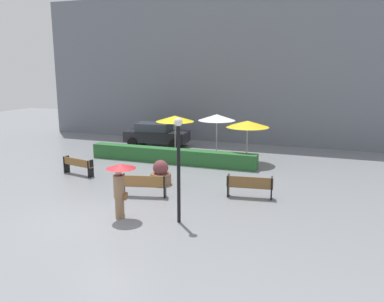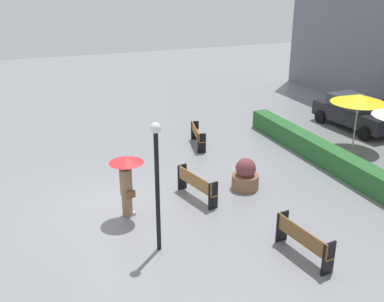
{
  "view_description": "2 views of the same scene",
  "coord_description": "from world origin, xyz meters",
  "px_view_note": "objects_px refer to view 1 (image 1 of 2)",
  "views": [
    {
      "loc": [
        7.48,
        -11.53,
        5.29
      ],
      "look_at": [
        1.33,
        5.41,
        1.45
      ],
      "focal_mm": 37.34,
      "sensor_mm": 36.0,
      "label": 1
    },
    {
      "loc": [
        12.76,
        -2.52,
        7.03
      ],
      "look_at": [
        -1.15,
        3.0,
        1.15
      ],
      "focal_mm": 42.37,
      "sensor_mm": 36.0,
      "label": 2
    }
  ],
  "objects_px": {
    "patio_umbrella_yellow": "(175,119)",
    "bench_far_left": "(78,165)",
    "planter_pot": "(161,174)",
    "bench_mid_center": "(144,184)",
    "pedestrian_with_umbrella": "(120,182)",
    "patio_umbrella_yellow_far": "(247,124)",
    "parked_car": "(156,134)",
    "bench_far_right": "(250,185)",
    "patio_umbrella_white": "(217,117)",
    "lamp_post": "(179,159)"
  },
  "relations": [
    {
      "from": "bench_mid_center",
      "to": "planter_pot",
      "type": "distance_m",
      "value": 1.89
    },
    {
      "from": "bench_far_right",
      "to": "lamp_post",
      "type": "xyz_separation_m",
      "value": [
        -1.75,
        -3.4,
        1.71
      ]
    },
    {
      "from": "bench_far_left",
      "to": "planter_pot",
      "type": "relative_size",
      "value": 1.65
    },
    {
      "from": "bench_mid_center",
      "to": "patio_umbrella_yellow_far",
      "type": "relative_size",
      "value": 0.8
    },
    {
      "from": "lamp_post",
      "to": "patio_umbrella_white",
      "type": "relative_size",
      "value": 1.4
    },
    {
      "from": "bench_mid_center",
      "to": "planter_pot",
      "type": "bearing_deg",
      "value": 92.58
    },
    {
      "from": "bench_far_right",
      "to": "pedestrian_with_umbrella",
      "type": "height_order",
      "value": "pedestrian_with_umbrella"
    },
    {
      "from": "bench_far_left",
      "to": "bench_far_right",
      "type": "bearing_deg",
      "value": -3.86
    },
    {
      "from": "patio_umbrella_yellow",
      "to": "lamp_post",
      "type": "bearing_deg",
      "value": -67.0
    },
    {
      "from": "lamp_post",
      "to": "parked_car",
      "type": "height_order",
      "value": "lamp_post"
    },
    {
      "from": "bench_mid_center",
      "to": "parked_car",
      "type": "xyz_separation_m",
      "value": [
        -4.05,
        9.93,
        0.27
      ]
    },
    {
      "from": "bench_far_left",
      "to": "bench_far_right",
      "type": "xyz_separation_m",
      "value": [
        8.74,
        -0.59,
        0.02
      ]
    },
    {
      "from": "pedestrian_with_umbrella",
      "to": "patio_umbrella_yellow_far",
      "type": "distance_m",
      "value": 9.95
    },
    {
      "from": "planter_pot",
      "to": "patio_umbrella_white",
      "type": "relative_size",
      "value": 0.43
    },
    {
      "from": "patio_umbrella_yellow",
      "to": "parked_car",
      "type": "bearing_deg",
      "value": 139.29
    },
    {
      "from": "lamp_post",
      "to": "parked_car",
      "type": "relative_size",
      "value": 0.84
    },
    {
      "from": "lamp_post",
      "to": "parked_car",
      "type": "xyz_separation_m",
      "value": [
        -6.44,
        11.99,
        -1.43
      ]
    },
    {
      "from": "pedestrian_with_umbrella",
      "to": "lamp_post",
      "type": "distance_m",
      "value": 2.3
    },
    {
      "from": "bench_far_right",
      "to": "patio_umbrella_white",
      "type": "relative_size",
      "value": 0.73
    },
    {
      "from": "pedestrian_with_umbrella",
      "to": "patio_umbrella_yellow",
      "type": "xyz_separation_m",
      "value": [
        -2.23,
        10.49,
        0.86
      ]
    },
    {
      "from": "bench_far_right",
      "to": "planter_pot",
      "type": "relative_size",
      "value": 1.69
    },
    {
      "from": "lamp_post",
      "to": "patio_umbrella_white",
      "type": "height_order",
      "value": "lamp_post"
    },
    {
      "from": "planter_pot",
      "to": "pedestrian_with_umbrella",
      "type": "bearing_deg",
      "value": -84.76
    },
    {
      "from": "planter_pot",
      "to": "parked_car",
      "type": "relative_size",
      "value": 0.26
    },
    {
      "from": "bench_mid_center",
      "to": "pedestrian_with_umbrella",
      "type": "height_order",
      "value": "pedestrian_with_umbrella"
    },
    {
      "from": "patio_umbrella_yellow",
      "to": "planter_pot",
      "type": "bearing_deg",
      "value": -73.49
    },
    {
      "from": "planter_pot",
      "to": "lamp_post",
      "type": "xyz_separation_m",
      "value": [
        2.47,
        -3.94,
        1.77
      ]
    },
    {
      "from": "bench_far_right",
      "to": "patio_umbrella_yellow",
      "type": "xyz_separation_m",
      "value": [
        -6.06,
        6.76,
        1.64
      ]
    },
    {
      "from": "lamp_post",
      "to": "patio_umbrella_yellow",
      "type": "height_order",
      "value": "lamp_post"
    },
    {
      "from": "patio_umbrella_yellow",
      "to": "bench_far_left",
      "type": "bearing_deg",
      "value": -113.5
    },
    {
      "from": "pedestrian_with_umbrella",
      "to": "patio_umbrella_white",
      "type": "bearing_deg",
      "value": 86.94
    },
    {
      "from": "pedestrian_with_umbrella",
      "to": "planter_pot",
      "type": "bearing_deg",
      "value": 95.24
    },
    {
      "from": "patio_umbrella_yellow",
      "to": "patio_umbrella_white",
      "type": "relative_size",
      "value": 0.91
    },
    {
      "from": "pedestrian_with_umbrella",
      "to": "lamp_post",
      "type": "bearing_deg",
      "value": 9.07
    },
    {
      "from": "bench_far_right",
      "to": "bench_mid_center",
      "type": "bearing_deg",
      "value": -161.94
    },
    {
      "from": "planter_pot",
      "to": "patio_umbrella_yellow",
      "type": "bearing_deg",
      "value": 106.51
    },
    {
      "from": "pedestrian_with_umbrella",
      "to": "patio_umbrella_white",
      "type": "height_order",
      "value": "patio_umbrella_white"
    },
    {
      "from": "patio_umbrella_yellow_far",
      "to": "parked_car",
      "type": "distance_m",
      "value": 7.42
    },
    {
      "from": "lamp_post",
      "to": "patio_umbrella_yellow_far",
      "type": "xyz_separation_m",
      "value": [
        0.33,
        9.29,
        -0.05
      ]
    },
    {
      "from": "bench_far_left",
      "to": "lamp_post",
      "type": "height_order",
      "value": "lamp_post"
    },
    {
      "from": "bench_mid_center",
      "to": "patio_umbrella_yellow",
      "type": "distance_m",
      "value": 8.49
    },
    {
      "from": "patio_umbrella_yellow",
      "to": "parked_car",
      "type": "xyz_separation_m",
      "value": [
        -2.13,
        1.83,
        -1.36
      ]
    },
    {
      "from": "patio_umbrella_yellow_far",
      "to": "bench_far_left",
      "type": "bearing_deg",
      "value": -144.13
    },
    {
      "from": "bench_mid_center",
      "to": "parked_car",
      "type": "distance_m",
      "value": 10.73
    },
    {
      "from": "parked_car",
      "to": "bench_mid_center",
      "type": "bearing_deg",
      "value": -67.8
    },
    {
      "from": "patio_umbrella_white",
      "to": "patio_umbrella_yellow_far",
      "type": "xyz_separation_m",
      "value": [
        1.88,
        -0.42,
        -0.22
      ]
    },
    {
      "from": "bench_far_right",
      "to": "bench_mid_center",
      "type": "xyz_separation_m",
      "value": [
        -4.13,
        -1.35,
        0.01
      ]
    },
    {
      "from": "pedestrian_with_umbrella",
      "to": "patio_umbrella_yellow_far",
      "type": "height_order",
      "value": "patio_umbrella_yellow_far"
    },
    {
      "from": "bench_mid_center",
      "to": "patio_umbrella_yellow",
      "type": "bearing_deg",
      "value": 103.38
    },
    {
      "from": "pedestrian_with_umbrella",
      "to": "patio_umbrella_white",
      "type": "relative_size",
      "value": 0.76
    }
  ]
}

